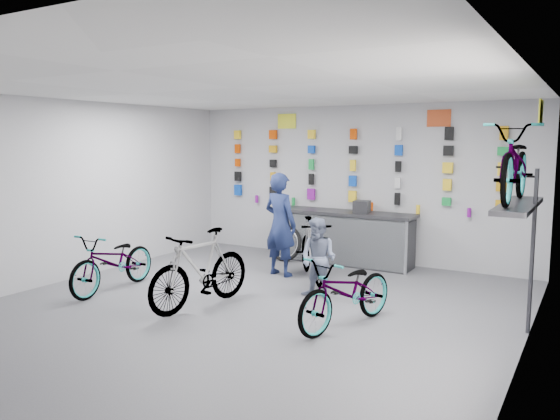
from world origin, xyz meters
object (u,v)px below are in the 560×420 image
Objects in this scene: bike_service at (312,249)px; bike_left at (114,261)px; bike_right at (347,291)px; bike_center at (200,269)px; clerk at (280,224)px; counter at (344,238)px; customer at (319,259)px.

bike_left is at bearing -175.77° from bike_service.
bike_right is at bearing -0.25° from bike_left.
clerk is at bearing 98.29° from bike_center.
counter is 2.24× the size of customer.
bike_center is 2.18m from clerk.
bike_center is at bearing -99.78° from counter.
counter is 2.42m from customer.
counter is at bearing 53.10° from bike_service.
bike_center reaches higher than bike_right.
bike_service is 1.11m from customer.
bike_center is at bearing -157.40° from bike_right.
bike_service is (0.65, 2.15, -0.03)m from bike_center.
clerk is at bearing 148.47° from customer.
bike_center is 1.51× the size of customer.
counter is 1.53× the size of bike_left.
customer is (2.93, 1.22, 0.14)m from bike_left.
bike_left is 1.02× the size of bike_right.
clerk is at bearing 152.97° from bike_right.
customer is at bearing 152.84° from clerk.
clerk is at bearing -112.48° from counter.
bike_service is (0.04, -1.40, 0.03)m from counter.
customer is (1.20, -0.94, -0.29)m from clerk.
counter is at bearing 111.40° from customer.
bike_service is at bearing 128.47° from customer.
clerk reaches higher than bike_center.
counter is 1.56× the size of bike_service.
bike_right is (2.10, 0.27, -0.09)m from bike_center.
bike_right is 1.01× the size of bike_service.
clerk is 1.49× the size of customer.
clerk is (0.03, 2.15, 0.35)m from bike_center.
clerk is (-0.62, 0.00, 0.37)m from bike_service.
counter is at bearing -101.64° from clerk.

